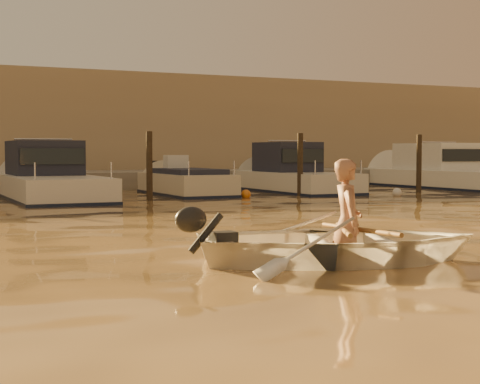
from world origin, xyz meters
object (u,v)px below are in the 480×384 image
dinghy (339,243)px  moored_boat_4 (295,174)px  person (347,222)px  moored_boat_3 (186,188)px  moored_boat_2 (49,178)px  moored_boat_5 (450,172)px  waterfront_building (63,130)px

dinghy → moored_boat_4: moored_boat_4 is taller
person → moored_boat_3: size_ratio=0.30×
dinghy → moored_boat_3: moored_boat_3 is taller
moored_boat_2 → moored_boat_5: bearing=0.0°
moored_boat_3 → dinghy: bearing=-103.3°
moored_boat_2 → moored_boat_5: same height
moored_boat_4 → waterfront_building: (-5.85, 11.00, 1.77)m
dinghy → moored_boat_2: (-0.96, 14.63, 0.37)m
dinghy → moored_boat_5: bearing=-26.0°
moored_boat_3 → moored_boat_5: (11.04, 0.00, 0.40)m
moored_boat_2 → moored_boat_3: (4.42, 0.00, -0.40)m
moored_boat_4 → waterfront_building: waterfront_building is taller
person → moored_boat_5: (14.40, 14.66, 0.12)m
dinghy → moored_boat_5: 20.60m
person → moored_boat_5: moored_boat_5 is taller
moored_boat_5 → waterfront_building: 16.96m
moored_boat_3 → moored_boat_5: moored_boat_5 is taller
moored_boat_5 → waterfront_building: bearing=139.3°
moored_boat_4 → moored_boat_5: bearing=0.0°
dinghy → person: size_ratio=2.22×
moored_boat_4 → moored_boat_5: 6.94m
moored_boat_2 → dinghy: bearing=-86.2°
moored_boat_3 → person: bearing=-102.9°
person → moored_boat_2: 14.70m
person → moored_boat_4: moored_boat_4 is taller
moored_boat_5 → moored_boat_4: bearing=180.0°
dinghy → person: 0.28m
dinghy → waterfront_building: size_ratio=0.08×
person → moored_boat_5: bearing=-25.8°
moored_boat_4 → moored_boat_5: same height
person → moored_boat_4: size_ratio=0.24×
moored_boat_3 → waterfront_building: 11.35m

